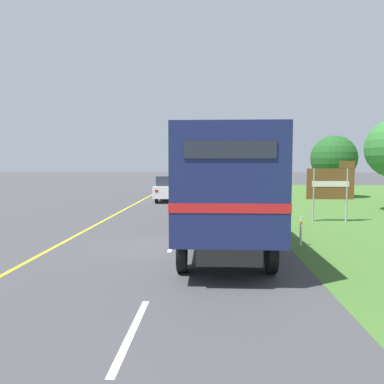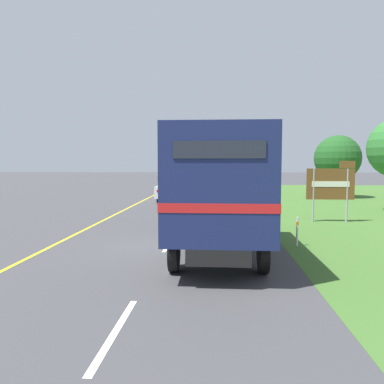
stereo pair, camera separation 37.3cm
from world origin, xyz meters
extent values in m
plane|color=#3D3D3F|center=(0.00, 0.00, 0.00)|extent=(200.00, 200.00, 0.00)
cube|color=yellow|center=(-3.70, 9.09, 0.00)|extent=(0.12, 51.48, 0.01)
cube|color=white|center=(0.00, -6.02, 0.00)|extent=(0.12, 2.60, 0.01)
cube|color=white|center=(0.00, 0.58, 0.00)|extent=(0.12, 2.60, 0.01)
cube|color=white|center=(0.00, 7.18, 0.00)|extent=(0.12, 2.60, 0.01)
cube|color=white|center=(0.00, 13.78, 0.00)|extent=(0.12, 2.60, 0.01)
cube|color=white|center=(0.00, 20.38, 0.00)|extent=(0.12, 2.60, 0.01)
cube|color=white|center=(0.00, 26.98, 0.00)|extent=(0.12, 2.60, 0.01)
cylinder|color=black|center=(0.54, 3.34, 0.50)|extent=(0.22, 1.00, 1.00)
cylinder|color=black|center=(2.70, 3.34, 0.50)|extent=(0.22, 1.00, 1.00)
cylinder|color=black|center=(0.54, -2.69, 0.50)|extent=(0.22, 1.00, 1.00)
cylinder|color=black|center=(2.70, -2.69, 0.50)|extent=(0.22, 1.00, 1.00)
cube|color=black|center=(1.62, 0.00, 0.68)|extent=(1.38, 8.05, 0.36)
cube|color=navy|center=(1.62, -1.05, 2.19)|extent=(2.51, 5.95, 2.67)
cube|color=red|center=(1.62, -1.05, 1.73)|extent=(2.53, 5.97, 0.20)
cube|color=#232833|center=(1.62, -4.03, 2.93)|extent=(1.88, 0.03, 0.36)
cube|color=navy|center=(1.62, 2.97, 1.81)|extent=(2.41, 2.10, 1.90)
cube|color=#283342|center=(1.62, 4.03, 2.05)|extent=(2.13, 0.03, 0.85)
cylinder|color=black|center=(-2.38, 15.61, 0.33)|extent=(0.16, 0.66, 0.66)
cylinder|color=black|center=(-0.91, 15.61, 0.33)|extent=(0.16, 0.66, 0.66)
cylinder|color=black|center=(-2.38, 13.17, 0.33)|extent=(0.16, 0.66, 0.66)
cylinder|color=black|center=(-0.91, 13.17, 0.33)|extent=(0.16, 0.66, 0.66)
cube|color=white|center=(-1.64, 14.39, 0.72)|extent=(1.80, 3.93, 0.79)
cube|color=#282D38|center=(-1.64, 14.24, 1.45)|extent=(1.55, 2.16, 0.67)
cube|color=red|center=(-2.27, 12.42, 0.86)|extent=(0.20, 0.03, 0.14)
cube|color=red|center=(-1.01, 12.42, 0.86)|extent=(0.20, 0.03, 0.14)
cylinder|color=#9E9EA3|center=(5.92, 5.54, 1.21)|extent=(0.09, 0.09, 2.42)
cylinder|color=#9E9EA3|center=(7.40, 5.54, 1.21)|extent=(0.09, 0.09, 2.42)
cube|color=brown|center=(6.66, 5.54, 1.72)|extent=(2.12, 0.06, 1.40)
cube|color=brown|center=(7.38, 5.54, 2.60)|extent=(0.68, 0.06, 0.32)
cube|color=silver|center=(6.66, 5.50, 1.72)|extent=(1.65, 0.02, 0.25)
cylinder|color=#4C3823|center=(10.86, 18.14, 0.82)|extent=(0.30, 0.30, 1.64)
sphere|color=#1E511E|center=(10.86, 18.14, 3.05)|extent=(3.54, 3.54, 3.54)
cylinder|color=white|center=(4.14, 0.36, 0.47)|extent=(0.07, 0.07, 0.95)
cylinder|color=orange|center=(4.14, 0.36, 0.74)|extent=(0.08, 0.08, 0.10)
camera|label=1|loc=(1.23, -11.66, 2.65)|focal=35.00mm
camera|label=2|loc=(1.60, -11.64, 2.65)|focal=35.00mm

